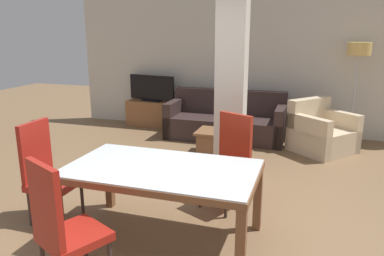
# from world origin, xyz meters

# --- Properties ---
(ground_plane) EXTENTS (18.00, 18.00, 0.00)m
(ground_plane) POSITION_xyz_m (0.00, 0.00, 0.00)
(ground_plane) COLOR brown
(back_wall) EXTENTS (7.20, 0.09, 2.70)m
(back_wall) POSITION_xyz_m (-0.00, 4.41, 1.35)
(back_wall) COLOR beige
(back_wall) RESTS_ON ground_plane
(divider_pillar) EXTENTS (0.38, 0.31, 2.70)m
(divider_pillar) POSITION_xyz_m (0.29, 1.69, 1.35)
(divider_pillar) COLOR beige
(divider_pillar) RESTS_ON ground_plane
(dining_table) EXTENTS (1.81, 1.03, 0.75)m
(dining_table) POSITION_xyz_m (0.00, 0.00, 0.61)
(dining_table) COLOR brown
(dining_table) RESTS_ON ground_plane
(dining_chair_far_right) EXTENTS (0.61, 0.61, 1.08)m
(dining_chair_far_right) POSITION_xyz_m (0.45, 0.93, 0.56)
(dining_chair_far_right) COLOR #9D2616
(dining_chair_far_right) RESTS_ON ground_plane
(dining_chair_head_left) EXTENTS (0.46, 0.46, 1.08)m
(dining_chair_head_left) POSITION_xyz_m (-1.33, 0.00, 0.56)
(dining_chair_head_left) COLOR #A32119
(dining_chair_head_left) RESTS_ON ground_plane
(dining_chair_near_left) EXTENTS (0.61, 0.61, 1.08)m
(dining_chair_near_left) POSITION_xyz_m (-0.45, -0.92, 0.56)
(dining_chair_near_left) COLOR #A01E15
(dining_chair_near_left) RESTS_ON ground_plane
(sofa) EXTENTS (2.20, 0.89, 0.89)m
(sofa) POSITION_xyz_m (-0.22, 3.70, 0.30)
(sofa) COLOR #342524
(sofa) RESTS_ON ground_plane
(armchair) EXTENTS (1.23, 1.23, 0.87)m
(armchair) POSITION_xyz_m (1.50, 3.41, 0.30)
(armchair) COLOR beige
(armchair) RESTS_ON ground_plane
(coffee_table) EXTENTS (0.72, 0.57, 0.40)m
(coffee_table) POSITION_xyz_m (-0.11, 2.71, 0.20)
(coffee_table) COLOR brown
(coffee_table) RESTS_ON ground_plane
(bottle) EXTENTS (0.08, 0.08, 0.29)m
(bottle) POSITION_xyz_m (0.10, 2.65, 0.51)
(bottle) COLOR #B2B7BC
(bottle) RESTS_ON coffee_table
(tv_stand) EXTENTS (1.08, 0.40, 0.55)m
(tv_stand) POSITION_xyz_m (-1.92, 4.13, 0.27)
(tv_stand) COLOR brown
(tv_stand) RESTS_ON ground_plane
(tv_screen) EXTENTS (1.06, 0.27, 0.55)m
(tv_screen) POSITION_xyz_m (-1.92, 4.13, 0.81)
(tv_screen) COLOR black
(tv_screen) RESTS_ON tv_stand
(floor_lamp) EXTENTS (0.39, 0.39, 1.81)m
(floor_lamp) POSITION_xyz_m (2.02, 4.07, 1.54)
(floor_lamp) COLOR #B7B7BC
(floor_lamp) RESTS_ON ground_plane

